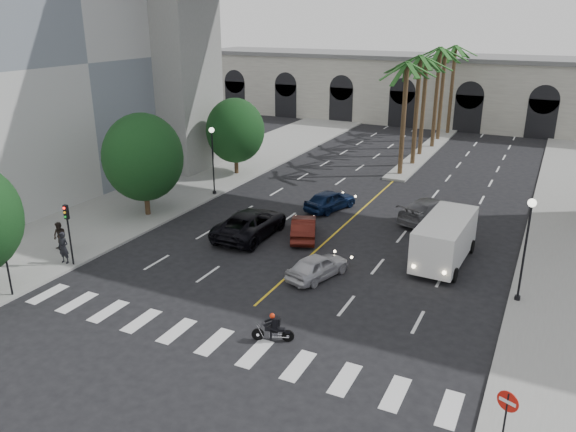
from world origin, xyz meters
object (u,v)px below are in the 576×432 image
object	(u,v)px
traffic_signal_far	(68,225)
motorcycle_rider	(274,328)
lamp_post_right	(526,242)
car_d	(431,210)
pedestrian_b	(60,236)
car_a	(317,266)
car_c	(251,223)
car_b	(304,228)
traffic_signal_near	(4,251)
lamp_post_left_far	(213,155)
pedestrian_a	(64,248)
cargo_van	(445,239)
do_not_enter_sign	(506,413)
car_e	(330,200)

from	to	relation	value
traffic_signal_far	motorcycle_rider	world-z (taller)	traffic_signal_far
lamp_post_right	car_d	world-z (taller)	lamp_post_right
pedestrian_b	car_d	bearing A→B (deg)	37.10
car_a	pedestrian_b	xyz separation A→B (m)	(-15.01, -3.52, 0.34)
car_c	car_d	bearing A→B (deg)	-142.05
lamp_post_right	car_b	size ratio (longest dim) A/B	1.26
motorcycle_rider	car_b	bearing A→B (deg)	87.93
car_c	motorcycle_rider	bearing A→B (deg)	123.77
lamp_post_right	traffic_signal_near	world-z (taller)	lamp_post_right
motorcycle_rider	car_d	world-z (taller)	car_d
car_c	car_d	distance (m)	12.37
lamp_post_left_far	pedestrian_a	world-z (taller)	lamp_post_left_far
traffic_signal_far	pedestrian_a	distance (m)	1.56
car_c	cargo_van	size ratio (longest dim) A/B	0.97
lamp_post_left_far	do_not_enter_sign	bearing A→B (deg)	-40.12
traffic_signal_near	pedestrian_b	size ratio (longest dim) A/B	2.14
traffic_signal_near	car_e	xyz separation A→B (m)	(9.24, 19.32, -1.78)
car_a	car_e	size ratio (longest dim) A/B	0.90
lamp_post_left_far	pedestrian_b	distance (m)	13.62
lamp_post_left_far	car_b	xyz separation A→B (m)	(9.90, -4.97, -2.52)
car_c	pedestrian_a	bearing A→B (deg)	48.91
lamp_post_left_far	traffic_signal_far	xyz separation A→B (m)	(0.10, -14.50, -0.71)
lamp_post_left_far	car_d	distance (m)	16.66
car_e	do_not_enter_sign	xyz separation A→B (m)	(13.92, -20.42, 1.30)
car_e	do_not_enter_sign	bearing A→B (deg)	142.52
traffic_signal_near	pedestrian_a	bearing A→B (deg)	98.12
motorcycle_rider	lamp_post_right	bearing A→B (deg)	21.71
car_c	traffic_signal_near	bearing A→B (deg)	61.27
pedestrian_b	do_not_enter_sign	distance (m)	26.16
traffic_signal_far	car_b	size ratio (longest dim) A/B	0.86
car_a	car_b	world-z (taller)	car_b
car_b	pedestrian_b	size ratio (longest dim) A/B	2.50
traffic_signal_far	do_not_enter_sign	world-z (taller)	traffic_signal_far
lamp_post_right	traffic_signal_far	world-z (taller)	lamp_post_right
lamp_post_right	car_b	bearing A→B (deg)	166.78
traffic_signal_near	car_d	world-z (taller)	traffic_signal_near
pedestrian_a	traffic_signal_near	bearing A→B (deg)	-86.48
car_b	pedestrian_a	bearing A→B (deg)	20.02
lamp_post_right	pedestrian_a	size ratio (longest dim) A/B	2.93
do_not_enter_sign	car_c	bearing A→B (deg)	162.96
car_d	pedestrian_b	bearing A→B (deg)	60.02
pedestrian_a	car_b	bearing A→B (deg)	38.11
lamp_post_left_far	car_d	world-z (taller)	lamp_post_left_far
car_c	car_d	world-z (taller)	car_c
car_a	car_e	distance (m)	11.16
traffic_signal_near	car_b	bearing A→B (deg)	54.09
car_d	do_not_enter_sign	xyz separation A→B (m)	(6.86, -21.19, 1.23)
car_b	cargo_van	size ratio (longest dim) A/B	0.68
car_b	cargo_van	distance (m)	8.69
car_b	car_c	distance (m)	3.38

